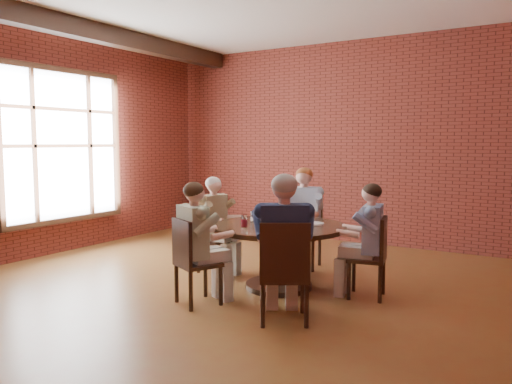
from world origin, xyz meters
The scene contains 27 objects.
floor centered at (0.00, 0.00, 0.00)m, with size 7.00×7.00×0.00m, color brown.
wall_back centered at (0.00, 3.50, 1.70)m, with size 7.00×7.00×0.00m, color maroon.
wall_left centered at (-3.25, 0.00, 1.70)m, with size 7.00×7.00×0.00m, color maroon.
ceiling_beam centered at (-2.45, 0.00, 3.27)m, with size 0.22×6.90×0.26m, color black.
window centered at (-3.18, 0.40, 1.65)m, with size 0.10×2.16×2.36m.
dining_table centered at (0.58, 0.43, 0.53)m, with size 1.55×1.55×0.75m.
chair_a centered at (1.64, 0.65, 0.49)m, with size 0.46×0.46×0.90m.
diner_a centered at (1.57, 0.63, 0.63)m, with size 0.48×0.59×1.26m, color #3C5A9D, non-canonical shape.
chair_b centered at (0.37, 1.54, 0.52)m, with size 0.51×0.51×0.95m.
diner_b centered at (0.39, 1.45, 0.68)m, with size 0.54×0.67×1.36m, color #A0B1CC, non-canonical shape.
chair_c centered at (-0.53, 0.63, 0.49)m, with size 0.45×0.45×0.89m.
diner_c centered at (-0.46, 0.62, 0.63)m, with size 0.48×0.59×1.25m, color brown, non-canonical shape.
chair_d centered at (0.10, -0.59, 0.50)m, with size 0.54×0.54×0.91m.
diner_d centered at (0.13, -0.52, 0.65)m, with size 0.50×0.62×1.29m, color tan, non-canonical shape.
chair_e centered at (1.18, -0.56, 0.53)m, with size 0.63×0.63×0.98m.
diner_e centered at (1.13, -0.48, 0.70)m, with size 0.57×0.70×1.41m, color #16203E, non-canonical shape.
plate_a centered at (0.89, 0.68, 0.76)m, with size 0.26×0.26×0.01m, color white.
plate_b centered at (0.58, 0.85, 0.76)m, with size 0.26×0.26×0.01m, color white.
plate_c centered at (0.24, 0.67, 0.76)m, with size 0.26×0.26×0.01m, color white.
plate_d centered at (0.74, 0.05, 0.76)m, with size 0.26×0.26×0.01m, color white.
glass_a centered at (0.91, 0.50, 0.82)m, with size 0.07×0.07×0.14m, color white.
glass_b centered at (0.69, 0.62, 0.82)m, with size 0.07×0.07×0.14m, color white.
glass_c centered at (0.44, 0.79, 0.82)m, with size 0.07×0.07×0.14m, color white.
glass_d centered at (0.44, 0.55, 0.82)m, with size 0.07×0.07×0.14m, color white.
glass_e centered at (0.24, 0.42, 0.82)m, with size 0.07×0.07×0.14m, color white.
glass_f centered at (0.32, 0.09, 0.82)m, with size 0.07×0.07×0.14m, color white.
smartphone centered at (0.94, 0.18, 0.75)m, with size 0.07×0.14×0.01m, color black.
Camera 1 is at (3.34, -4.58, 1.70)m, focal length 35.00 mm.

